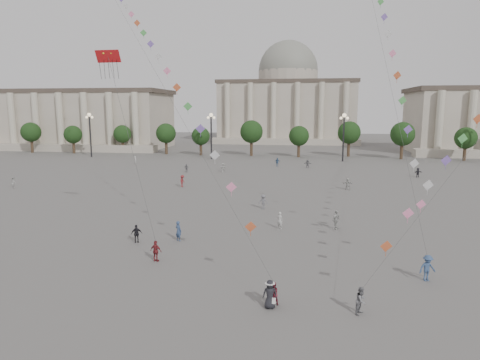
# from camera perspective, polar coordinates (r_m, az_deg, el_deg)

# --- Properties ---
(ground) EXTENTS (360.00, 360.00, 0.00)m
(ground) POSITION_cam_1_polar(r_m,az_deg,el_deg) (30.50, -4.45, -13.09)
(ground) COLOR #5A5855
(ground) RESTS_ON ground
(hall_west) EXTENTS (84.00, 26.22, 17.20)m
(hall_west) POSITION_cam_1_polar(r_m,az_deg,el_deg) (146.15, -25.51, 7.32)
(hall_west) COLOR #A69C8C
(hall_west) RESTS_ON ground
(hall_central) EXTENTS (48.30, 34.30, 35.50)m
(hall_central) POSITION_cam_1_polar(r_m,az_deg,el_deg) (156.78, 6.33, 10.39)
(hall_central) COLOR #A69C8C
(hall_central) RESTS_ON ground
(tree_row) EXTENTS (137.12, 5.12, 8.00)m
(tree_row) POSITION_cam_1_polar(r_m,az_deg,el_deg) (105.79, 5.10, 6.06)
(tree_row) COLOR #382A1C
(tree_row) RESTS_ON ground
(lamp_post_far_west) EXTENTS (2.00, 0.90, 10.65)m
(lamp_post_far_west) POSITION_cam_1_polar(r_m,az_deg,el_deg) (110.25, -19.39, 6.73)
(lamp_post_far_west) COLOR #262628
(lamp_post_far_west) RESTS_ON ground
(lamp_post_mid_west) EXTENTS (2.00, 0.90, 10.65)m
(lamp_post_mid_west) POSITION_cam_1_polar(r_m,az_deg,el_deg) (99.84, -3.87, 7.00)
(lamp_post_mid_west) COLOR #262628
(lamp_post_mid_west) RESTS_ON ground
(lamp_post_mid_east) EXTENTS (2.00, 0.90, 10.65)m
(lamp_post_mid_east) POSITION_cam_1_polar(r_m,az_deg,el_deg) (97.87, 13.68, 6.71)
(lamp_post_mid_east) COLOR #262628
(lamp_post_mid_east) RESTS_ON ground
(person_crowd_0) EXTENTS (1.07, 0.51, 1.78)m
(person_crowd_0) POSITION_cam_1_polar(r_m,az_deg,el_deg) (87.63, 4.97, 2.40)
(person_crowd_0) COLOR #38587E
(person_crowd_0) RESTS_ON ground
(person_crowd_1) EXTENTS (0.97, 0.97, 1.59)m
(person_crowd_1) POSITION_cam_1_polar(r_m,az_deg,el_deg) (71.98, -27.95, -0.32)
(person_crowd_1) COLOR #B5B6B2
(person_crowd_1) RESTS_ON ground
(person_crowd_4) EXTENTS (1.32, 1.60, 1.72)m
(person_crowd_4) POSITION_cam_1_polar(r_m,az_deg,el_deg) (79.43, -2.25, 1.66)
(person_crowd_4) COLOR silver
(person_crowd_4) RESTS_ON ground
(person_crowd_6) EXTENTS (1.17, 0.72, 1.75)m
(person_crowd_6) POSITION_cam_1_polar(r_m,az_deg,el_deg) (50.44, 3.12, -2.90)
(person_crowd_6) COLOR slate
(person_crowd_6) RESTS_ON ground
(person_crowd_7) EXTENTS (1.60, 0.69, 1.67)m
(person_crowd_7) POSITION_cam_1_polar(r_m,az_deg,el_deg) (64.30, 14.16, -0.51)
(person_crowd_7) COLOR #BABAB5
(person_crowd_7) RESTS_ON ground
(person_crowd_9) EXTENTS (1.59, 1.11, 1.65)m
(person_crowd_9) POSITION_cam_1_polar(r_m,az_deg,el_deg) (79.57, 22.64, 0.92)
(person_crowd_9) COLOR #232228
(person_crowd_9) RESTS_ON ground
(person_crowd_10) EXTENTS (0.54, 0.70, 1.71)m
(person_crowd_10) POSITION_cam_1_polar(r_m,az_deg,el_deg) (93.35, -13.76, 2.57)
(person_crowd_10) COLOR silver
(person_crowd_10) RESTS_ON ground
(person_crowd_12) EXTENTS (1.56, 0.68, 1.63)m
(person_crowd_12) POSITION_cam_1_polar(r_m,az_deg,el_deg) (86.11, 9.00, 2.14)
(person_crowd_12) COLOR slate
(person_crowd_12) RESTS_ON ground
(person_crowd_13) EXTENTS (0.75, 0.68, 1.71)m
(person_crowd_13) POSITION_cam_1_polar(r_m,az_deg,el_deg) (42.36, 5.34, -5.37)
(person_crowd_13) COLOR #B4B5B0
(person_crowd_13) RESTS_ON ground
(person_crowd_16) EXTENTS (0.90, 0.45, 1.49)m
(person_crowd_16) POSITION_cam_1_polar(r_m,az_deg,el_deg) (80.07, -7.16, 1.58)
(person_crowd_16) COLOR #5B5B60
(person_crowd_16) RESTS_ON ground
(person_crowd_17) EXTENTS (0.79, 1.24, 1.83)m
(person_crowd_17) POSITION_cam_1_polar(r_m,az_deg,el_deg) (64.94, -7.69, -0.13)
(person_crowd_17) COLOR maroon
(person_crowd_17) RESTS_ON ground
(person_crowd_18) EXTENTS (1.03, 1.16, 1.89)m
(person_crowd_18) POSITION_cam_1_polar(r_m,az_deg,el_deg) (43.08, 12.66, -5.19)
(person_crowd_18) COLOR #AFB0AC
(person_crowd_18) RESTS_ON ground
(person_crowd_19) EXTENTS (0.79, 0.72, 1.82)m
(person_crowd_19) POSITION_cam_1_polar(r_m,az_deg,el_deg) (38.81, -8.21, -6.74)
(person_crowd_19) COLOR #324972
(person_crowd_19) RESTS_ON ground
(tourist_0) EXTENTS (1.04, 0.62, 1.66)m
(tourist_0) POSITION_cam_1_polar(r_m,az_deg,el_deg) (34.08, -11.15, -9.29)
(tourist_0) COLOR maroon
(tourist_0) RESTS_ON ground
(tourist_4) EXTENTS (1.03, 0.73, 1.63)m
(tourist_4) POSITION_cam_1_polar(r_m,az_deg,el_deg) (39.00, -13.62, -6.98)
(tourist_4) COLOR black
(tourist_4) RESTS_ON ground
(kite_flyer_0) EXTENTS (0.91, 0.88, 1.48)m
(kite_flyer_0) POSITION_cam_1_polar(r_m,az_deg,el_deg) (26.59, 4.44, -14.89)
(kite_flyer_0) COLOR maroon
(kite_flyer_0) RESTS_ON ground
(kite_flyer_1) EXTENTS (1.35, 1.04, 1.84)m
(kite_flyer_1) POSITION_cam_1_polar(r_m,az_deg,el_deg) (32.53, 23.71, -10.69)
(kite_flyer_1) COLOR #344D75
(kite_flyer_1) RESTS_ON ground
(kite_flyer_2) EXTENTS (0.94, 0.99, 1.62)m
(kite_flyer_2) POSITION_cam_1_polar(r_m,az_deg,el_deg) (26.45, 15.86, -15.20)
(kite_flyer_2) COLOR slate
(kite_flyer_2) RESTS_ON ground
(hat_person) EXTENTS (0.90, 0.64, 1.74)m
(hat_person) POSITION_cam_1_polar(r_m,az_deg,el_deg) (26.16, 4.01, -14.90)
(hat_person) COLOR black
(hat_person) RESTS_ON ground
(dragon_kite) EXTENTS (4.04, 3.18, 16.68)m
(dragon_kite) POSITION_cam_1_polar(r_m,az_deg,el_deg) (39.92, -17.08, 14.35)
(dragon_kite) COLOR red
(dragon_kite) RESTS_ON ground
(kite_train_west) EXTENTS (36.12, 51.56, 74.84)m
(kite_train_west) POSITION_cam_1_polar(r_m,az_deg,el_deg) (57.08, -13.87, 19.51)
(kite_train_west) COLOR #3F3F3F
(kite_train_west) RESTS_ON ground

